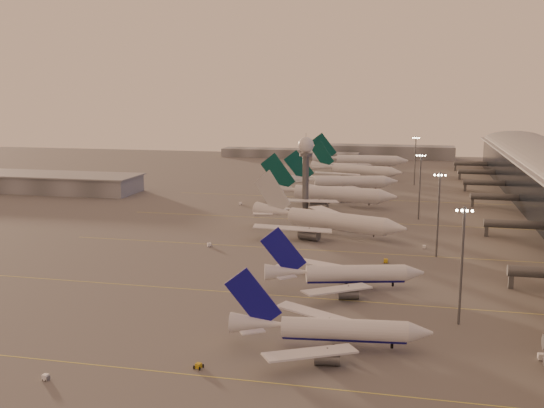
# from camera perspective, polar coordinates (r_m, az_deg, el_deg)

# --- Properties ---
(ground) EXTENTS (700.00, 700.00, 0.00)m
(ground) POSITION_cam_1_polar(r_m,az_deg,el_deg) (147.90, -6.94, -8.87)
(ground) COLOR #585555
(ground) RESTS_ON ground
(taxiway_markings) EXTENTS (180.00, 185.25, 0.02)m
(taxiway_markings) POSITION_cam_1_polar(r_m,az_deg,el_deg) (194.34, 7.09, -4.22)
(taxiway_markings) COLOR #D6CE4B
(taxiway_markings) RESTS_ON ground
(hangar) EXTENTS (82.00, 27.00, 8.50)m
(hangar) POSITION_cam_1_polar(r_m,az_deg,el_deg) (322.09, -18.84, 1.83)
(hangar) COLOR slate
(hangar) RESTS_ON ground
(radar_tower) EXTENTS (6.40, 6.40, 31.10)m
(radar_tower) POSITION_cam_1_polar(r_m,az_deg,el_deg) (256.50, 3.05, 4.10)
(radar_tower) COLOR #53555A
(radar_tower) RESTS_ON ground
(mast_a) EXTENTS (3.60, 0.56, 25.00)m
(mast_a) POSITION_cam_1_polar(r_m,az_deg,el_deg) (136.26, 16.66, -4.86)
(mast_a) COLOR #53555A
(mast_a) RESTS_ON ground
(mast_b) EXTENTS (3.60, 0.56, 25.00)m
(mast_b) POSITION_cam_1_polar(r_m,az_deg,el_deg) (189.73, 14.68, -0.58)
(mast_b) COLOR #53555A
(mast_b) RESTS_ON ground
(mast_c) EXTENTS (3.60, 0.56, 25.00)m
(mast_c) POSITION_cam_1_polar(r_m,az_deg,el_deg) (243.90, 13.11, 1.82)
(mast_c) COLOR #53555A
(mast_c) RESTS_ON ground
(mast_d) EXTENTS (3.60, 0.56, 25.00)m
(mast_d) POSITION_cam_1_polar(r_m,az_deg,el_deg) (333.23, 12.71, 4.02)
(mast_d) COLOR #53555A
(mast_d) RESTS_ON ground
(distant_horizon) EXTENTS (165.00, 37.50, 9.00)m
(distant_horizon) POSITION_cam_1_polar(r_m,az_deg,el_deg) (460.94, 7.05, 4.61)
(distant_horizon) COLOR slate
(distant_horizon) RESTS_ON ground
(narrowbody_near) EXTENTS (39.05, 31.03, 15.27)m
(narrowbody_near) POSITION_cam_1_polar(r_m,az_deg,el_deg) (122.51, 5.19, -11.41)
(narrowbody_near) COLOR silver
(narrowbody_near) RESTS_ON ground
(narrowbody_mid) EXTENTS (39.47, 31.09, 15.73)m
(narrowbody_mid) POSITION_cam_1_polar(r_m,az_deg,el_deg) (157.24, 6.51, -6.48)
(narrowbody_mid) COLOR silver
(narrowbody_mid) RESTS_ON ground
(widebody_white) EXTENTS (55.33, 43.57, 20.33)m
(widebody_white) POSITION_cam_1_polar(r_m,az_deg,el_deg) (215.87, 4.96, -1.77)
(widebody_white) COLOR silver
(widebody_white) RESTS_ON ground
(greentail_a) EXTENTS (59.23, 47.55, 21.57)m
(greentail_a) POSITION_cam_1_polar(r_m,az_deg,el_deg) (268.75, 5.05, 0.66)
(greentail_a) COLOR silver
(greentail_a) RESTS_ON ground
(greentail_b) EXTENTS (54.30, 43.45, 19.92)m
(greentail_b) POSITION_cam_1_polar(r_m,az_deg,el_deg) (307.89, 6.29, 1.80)
(greentail_b) COLOR silver
(greentail_b) RESTS_ON ground
(greentail_c) EXTENTS (52.72, 41.89, 19.86)m
(greentail_c) POSITION_cam_1_polar(r_m,az_deg,el_deg) (353.83, 7.53, 2.86)
(greentail_c) COLOR silver
(greentail_c) RESTS_ON ground
(greentail_d) EXTENTS (60.08, 48.54, 21.83)m
(greentail_d) POSITION_cam_1_polar(r_m,az_deg,el_deg) (399.55, 7.92, 3.73)
(greentail_d) COLOR silver
(greentail_d) RESTS_ON ground
(gsv_truck_a) EXTENTS (5.10, 2.06, 2.03)m
(gsv_truck_a) POSITION_cam_1_polar(r_m,az_deg,el_deg) (116.69, -19.49, -14.22)
(gsv_truck_a) COLOR white
(gsv_truck_a) RESTS_ON ground
(gsv_tug_near) EXTENTS (2.55, 3.52, 0.91)m
(gsv_tug_near) POSITION_cam_1_polar(r_m,az_deg,el_deg) (115.51, -6.60, -14.24)
(gsv_tug_near) COLOR gold
(gsv_tug_near) RESTS_ON ground
(gsv_catering_a) EXTENTS (5.56, 2.81, 4.47)m
(gsv_catering_a) POSITION_cam_1_polar(r_m,az_deg,el_deg) (127.21, 23.12, -11.80)
(gsv_catering_a) COLOR white
(gsv_catering_a) RESTS_ON ground
(gsv_tug_mid) EXTENTS (3.45, 3.81, 0.93)m
(gsv_tug_mid) POSITION_cam_1_polar(r_m,az_deg,el_deg) (149.67, -2.42, -8.37)
(gsv_tug_mid) COLOR gold
(gsv_tug_mid) RESTS_ON ground
(gsv_truck_b) EXTENTS (6.14, 2.48, 2.45)m
(gsv_truck_b) POSITION_cam_1_polar(r_m,az_deg,el_deg) (182.50, 10.32, -4.86)
(gsv_truck_b) COLOR gold
(gsv_truck_b) RESTS_ON ground
(gsv_truck_c) EXTENTS (6.17, 5.01, 2.41)m
(gsv_truck_c) POSITION_cam_1_polar(r_m,az_deg,el_deg) (199.01, -5.52, -3.48)
(gsv_truck_c) COLOR white
(gsv_truck_c) RESTS_ON ground
(gsv_catering_b) EXTENTS (4.92, 2.43, 4.00)m
(gsv_catering_b) POSITION_cam_1_polar(r_m,az_deg,el_deg) (201.18, 13.55, -3.35)
(gsv_catering_b) COLOR white
(gsv_catering_b) RESTS_ON ground
(gsv_tug_far) EXTENTS (4.05, 4.18, 1.04)m
(gsv_tug_far) POSITION_cam_1_polar(r_m,az_deg,el_deg) (240.66, 3.85, -1.23)
(gsv_tug_far) COLOR white
(gsv_tug_far) RESTS_ON ground
(gsv_truck_d) EXTENTS (2.29, 5.69, 2.27)m
(gsv_truck_d) POSITION_cam_1_polar(r_m,az_deg,el_deg) (270.56, -2.83, 0.18)
(gsv_truck_d) COLOR white
(gsv_truck_d) RESTS_ON ground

